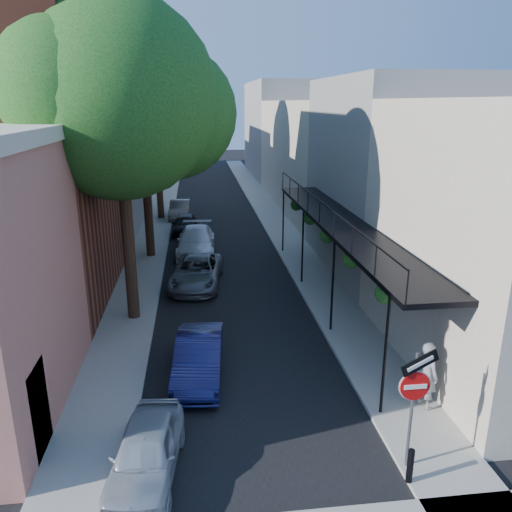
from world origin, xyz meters
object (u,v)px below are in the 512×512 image
object	(u,v)px
oak_far	(161,96)
parked_car_a	(146,452)
bollard	(410,466)
parked_car_d	(196,241)
parked_car_e	(184,224)
parked_car_b	(199,358)
oak_near	(132,103)
sign_post	(415,391)
pedestrian	(427,375)
oak_mid	(151,120)
parked_car_f	(180,210)
parked_car_c	(197,272)

from	to	relation	value
oak_far	parked_car_a	distance (m)	26.87
bollard	parked_car_d	xyz separation A→B (m)	(-4.40, 17.87, 0.18)
parked_car_d	parked_car_e	size ratio (longest dim) A/B	1.37
parked_car_b	parked_car_d	xyz separation A→B (m)	(0.00, 12.84, 0.06)
oak_near	parked_car_e	size ratio (longest dim) A/B	3.25
parked_car_a	parked_car_e	bearing A→B (deg)	95.09
sign_post	oak_far	world-z (taller)	oak_far
sign_post	parked_car_e	xyz separation A→B (m)	(-5.25, 21.86, -1.44)
parked_car_a	parked_car_b	world-z (taller)	parked_car_b
sign_post	oak_far	xyz separation A→B (m)	(-6.51, 26.30, 6.22)
pedestrian	parked_car_d	bearing A→B (deg)	-1.70
sign_post	oak_mid	xyz separation A→B (m)	(-6.58, 17.26, 5.02)
bollard	parked_car_d	world-z (taller)	parked_car_d
bollard	oak_mid	bearing A→B (deg)	109.90
sign_post	pedestrian	xyz separation A→B (m)	(1.37, 2.14, -0.98)
oak_mid	parked_car_a	bearing A→B (deg)	-87.14
oak_far	parked_car_d	bearing A→B (deg)	-77.61
oak_mid	parked_car_a	distance (m)	17.93
oak_near	oak_far	size ratio (longest dim) A/B	0.96
parked_car_f	bollard	bearing A→B (deg)	-75.86
oak_far	parked_car_b	distance (m)	23.12
parked_car_a	parked_car_d	world-z (taller)	parked_car_d
sign_post	oak_far	size ratio (longest dim) A/B	0.25
parked_car_a	parked_car_c	distance (m)	11.91
bollard	parked_car_e	size ratio (longest dim) A/B	0.23
parked_car_f	pedestrian	distance (m)	24.99
parked_car_f	pedestrian	bearing A→B (deg)	-71.21
parked_car_a	oak_far	bearing A→B (deg)	98.12
parked_car_a	parked_car_e	distance (m)	21.30
oak_near	oak_mid	distance (m)	8.01
pedestrian	oak_far	bearing A→B (deg)	-4.87
bollard	oak_mid	size ratio (longest dim) A/B	0.08
oak_far	bollard	bearing A→B (deg)	-76.65
parked_car_f	parked_car_d	bearing A→B (deg)	-80.44
pedestrian	bollard	bearing A→B (deg)	126.75
parked_car_b	parked_car_e	xyz separation A→B (m)	(-0.69, 17.30, -0.04)
oak_near	parked_car_c	distance (m)	8.13
parked_car_d	parked_car_f	bearing A→B (deg)	99.74
oak_far	pedestrian	distance (m)	26.41
parked_car_b	parked_car_c	xyz separation A→B (m)	(0.00, 7.86, -0.00)
sign_post	oak_mid	bearing A→B (deg)	110.86
bollard	oak_near	distance (m)	13.78
pedestrian	parked_car_f	bearing A→B (deg)	-6.65
oak_near	parked_car_f	xyz separation A→B (m)	(0.89, 16.83, -7.24)
parked_car_e	pedestrian	distance (m)	20.80
parked_car_c	pedestrian	bearing A→B (deg)	-52.37
parked_car_a	pedestrian	xyz separation A→B (m)	(7.11, 1.58, 0.47)
oak_far	parked_car_f	xyz separation A→B (m)	(0.87, -0.17, -7.62)
parked_car_d	oak_mid	bearing A→B (deg)	-173.41
bollard	oak_far	xyz separation A→B (m)	(-6.35, 26.77, 7.74)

